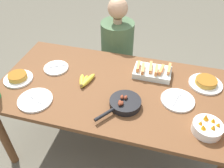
# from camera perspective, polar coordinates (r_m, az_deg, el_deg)

# --- Properties ---
(ground_plane) EXTENTS (14.00, 14.00, 0.00)m
(ground_plane) POSITION_cam_1_polar(r_m,az_deg,el_deg) (2.47, 0.00, -14.37)
(ground_plane) COLOR #666051
(dining_table) EXTENTS (1.81, 0.95, 0.78)m
(dining_table) POSITION_cam_1_polar(r_m,az_deg,el_deg) (1.94, 0.00, -2.76)
(dining_table) COLOR brown
(dining_table) RESTS_ON ground_plane
(banana_bunch) EXTENTS (0.13, 0.20, 0.04)m
(banana_bunch) POSITION_cam_1_polar(r_m,az_deg,el_deg) (1.92, -6.48, 0.79)
(banana_bunch) COLOR yellow
(banana_bunch) RESTS_ON dining_table
(melon_tray) EXTENTS (0.31, 0.19, 0.09)m
(melon_tray) POSITION_cam_1_polar(r_m,az_deg,el_deg) (2.01, 9.69, 2.92)
(melon_tray) COLOR silver
(melon_tray) RESTS_ON dining_table
(skillet) EXTENTS (0.28, 0.34, 0.08)m
(skillet) POSITION_cam_1_polar(r_m,az_deg,el_deg) (1.71, 3.03, -4.64)
(skillet) COLOR black
(skillet) RESTS_ON dining_table
(frittata_plate_center) EXTENTS (0.26, 0.26, 0.05)m
(frittata_plate_center) POSITION_cam_1_polar(r_m,az_deg,el_deg) (2.03, 21.63, 0.32)
(frittata_plate_center) COLOR white
(frittata_plate_center) RESTS_ON dining_table
(frittata_plate_side) EXTENTS (0.23, 0.23, 0.06)m
(frittata_plate_side) POSITION_cam_1_polar(r_m,az_deg,el_deg) (2.08, -21.69, 1.45)
(frittata_plate_side) COLOR white
(frittata_plate_side) RESTS_ON dining_table
(empty_plate_near_front) EXTENTS (0.21, 0.21, 0.02)m
(empty_plate_near_front) POSITION_cam_1_polar(r_m,az_deg,el_deg) (2.12, -13.28, 3.79)
(empty_plate_near_front) COLOR white
(empty_plate_near_front) RESTS_ON dining_table
(empty_plate_far_left) EXTENTS (0.26, 0.26, 0.02)m
(empty_plate_far_left) POSITION_cam_1_polar(r_m,az_deg,el_deg) (1.85, -18.00, -3.68)
(empty_plate_far_left) COLOR white
(empty_plate_far_left) RESTS_ON dining_table
(empty_plate_far_right) EXTENTS (0.25, 0.25, 0.02)m
(empty_plate_far_right) POSITION_cam_1_polar(r_m,az_deg,el_deg) (1.83, 15.51, -3.76)
(empty_plate_far_right) COLOR white
(empty_plate_far_right) RESTS_ON dining_table
(fruit_bowl_mango) EXTENTS (0.19, 0.19, 0.12)m
(fruit_bowl_mango) POSITION_cam_1_polar(r_m,az_deg,el_deg) (1.67, 21.95, -9.64)
(fruit_bowl_mango) COLOR white
(fruit_bowl_mango) RESTS_ON dining_table
(person_figure) EXTENTS (0.37, 0.37, 1.21)m
(person_figure) POSITION_cam_1_polar(r_m,az_deg,el_deg) (2.62, 1.19, 5.30)
(person_figure) COLOR black
(person_figure) RESTS_ON ground_plane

